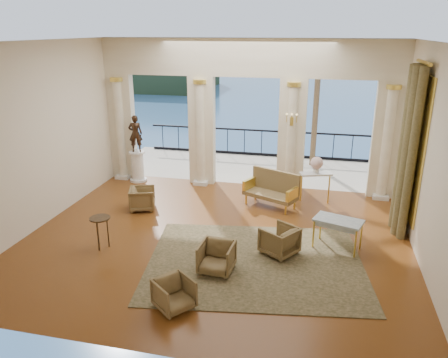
% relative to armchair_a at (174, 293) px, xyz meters
% --- Properties ---
extents(floor, '(9.00, 9.00, 0.00)m').
position_rel_armchair_a_xyz_m(floor, '(0.06, 2.80, -0.32)').
color(floor, '#4F2B0E').
rests_on(floor, ground).
extents(room_walls, '(9.00, 9.00, 9.00)m').
position_rel_armchair_a_xyz_m(room_walls, '(0.06, 1.68, 2.56)').
color(room_walls, white).
rests_on(room_walls, ground).
extents(arcade, '(9.00, 0.56, 4.50)m').
position_rel_armchair_a_xyz_m(arcade, '(0.06, 6.62, 2.27)').
color(arcade, beige).
rests_on(arcade, ground).
extents(terrace, '(10.00, 3.60, 0.10)m').
position_rel_armchair_a_xyz_m(terrace, '(0.06, 8.60, -0.37)').
color(terrace, '#B9AA97').
rests_on(terrace, ground).
extents(balustrade, '(9.00, 0.06, 1.03)m').
position_rel_armchair_a_xyz_m(balustrade, '(0.06, 10.20, 0.09)').
color(balustrade, black).
rests_on(balustrade, terrace).
extents(palm_tree, '(2.00, 2.00, 4.50)m').
position_rel_armchair_a_xyz_m(palm_tree, '(2.06, 9.40, 3.77)').
color(palm_tree, '#4C3823').
rests_on(palm_tree, terrace).
extents(headland, '(22.00, 18.00, 6.00)m').
position_rel_armchair_a_xyz_m(headland, '(-29.94, 72.80, -3.32)').
color(headland, black).
rests_on(headland, sea).
extents(sea, '(160.00, 160.00, 0.00)m').
position_rel_armchair_a_xyz_m(sea, '(0.06, 62.80, -6.32)').
color(sea, '#2B6494').
rests_on(sea, ground).
extents(curtain, '(0.33, 1.40, 4.09)m').
position_rel_armchair_a_xyz_m(curtain, '(4.35, 4.30, 1.70)').
color(curtain, brown).
rests_on(curtain, ground).
extents(window_frame, '(0.04, 1.60, 3.40)m').
position_rel_armchair_a_xyz_m(window_frame, '(4.53, 4.30, 1.78)').
color(window_frame, '#E3C14B').
rests_on(window_frame, room_walls).
extents(wall_sconce, '(0.30, 0.11, 0.33)m').
position_rel_armchair_a_xyz_m(wall_sconce, '(1.46, 6.31, 1.91)').
color(wall_sconce, '#E3C14B').
rests_on(wall_sconce, arcade).
extents(rug, '(5.04, 4.19, 0.02)m').
position_rel_armchair_a_xyz_m(rug, '(1.16, 1.90, -0.31)').
color(rug, '#2C331B').
rests_on(rug, ground).
extents(armchair_a, '(0.83, 0.84, 0.63)m').
position_rel_armchair_a_xyz_m(armchair_a, '(0.00, 0.00, 0.00)').
color(armchair_a, '#4B361D').
rests_on(armchair_a, ground).
extents(armchair_b, '(0.71, 0.67, 0.70)m').
position_rel_armchair_a_xyz_m(armchair_b, '(0.43, 1.39, 0.03)').
color(armchair_b, '#4B361D').
rests_on(armchair_b, ground).
extents(armchair_c, '(0.92, 0.94, 0.71)m').
position_rel_armchair_a_xyz_m(armchair_c, '(1.61, 2.42, 0.04)').
color(armchair_c, '#4B361D').
rests_on(armchair_c, ground).
extents(armchair_d, '(0.81, 0.84, 0.69)m').
position_rel_armchair_a_xyz_m(armchair_d, '(-2.35, 4.11, 0.03)').
color(armchair_d, '#4B361D').
rests_on(armchair_d, ground).
extents(settee, '(1.63, 1.19, 0.99)m').
position_rel_armchair_a_xyz_m(settee, '(1.10, 5.20, 0.17)').
color(settee, '#4B361D').
rests_on(settee, ground).
extents(game_table, '(1.17, 0.87, 0.72)m').
position_rel_armchair_a_xyz_m(game_table, '(2.85, 2.97, 0.33)').
color(game_table, '#91A7B5').
rests_on(game_table, ground).
extents(pedestal, '(0.54, 0.54, 1.00)m').
position_rel_armchair_a_xyz_m(pedestal, '(-3.44, 6.30, 0.16)').
color(pedestal, silver).
rests_on(pedestal, ground).
extents(statue, '(0.50, 0.41, 1.18)m').
position_rel_armchair_a_xyz_m(statue, '(-3.44, 6.30, 1.27)').
color(statue, '#2F1F15').
rests_on(statue, pedestal).
extents(console_table, '(0.95, 0.62, 0.84)m').
position_rel_armchair_a_xyz_m(console_table, '(2.26, 5.85, 0.38)').
color(console_table, silver).
rests_on(console_table, ground).
extents(urn, '(0.36, 0.36, 0.48)m').
position_rel_armchair_a_xyz_m(urn, '(2.26, 5.85, 0.80)').
color(urn, white).
rests_on(urn, console_table).
extents(side_table, '(0.46, 0.46, 0.75)m').
position_rel_armchair_a_xyz_m(side_table, '(-2.36, 1.80, 0.33)').
color(side_table, black).
rests_on(side_table, ground).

